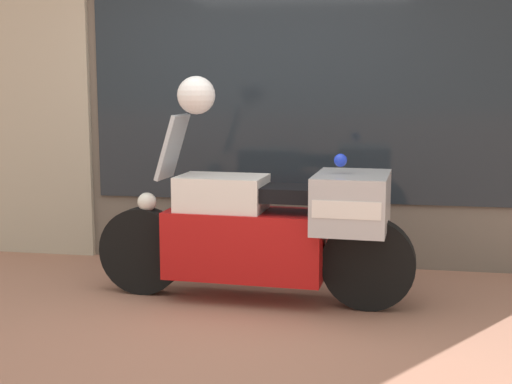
# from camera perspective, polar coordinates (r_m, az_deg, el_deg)

# --- Properties ---
(ground_plane) EXTENTS (60.00, 60.00, 0.00)m
(ground_plane) POSITION_cam_1_polar(r_m,az_deg,el_deg) (4.54, -3.41, -11.14)
(ground_plane) COLOR #9E6B56
(shop_building) EXTENTS (5.24, 0.55, 4.17)m
(shop_building) POSITION_cam_1_polar(r_m,az_deg,el_deg) (6.34, -2.98, 13.65)
(shop_building) COLOR #6B6056
(shop_building) RESTS_ON ground
(window_display) EXTENTS (3.72, 0.30, 1.80)m
(window_display) POSITION_cam_1_polar(r_m,az_deg,el_deg) (6.29, 5.07, -1.41)
(window_display) COLOR slate
(window_display) RESTS_ON ground
(paramedic_motorcycle) EXTENTS (2.29, 0.71, 1.32)m
(paramedic_motorcycle) POSITION_cam_1_polar(r_m,az_deg,el_deg) (5.00, 1.20, -2.83)
(paramedic_motorcycle) COLOR black
(paramedic_motorcycle) RESTS_ON ground
(white_helmet) EXTENTS (0.27, 0.27, 0.27)m
(white_helmet) POSITION_cam_1_polar(r_m,az_deg,el_deg) (5.04, -4.81, 7.72)
(white_helmet) COLOR white
(white_helmet) RESTS_ON paramedic_motorcycle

